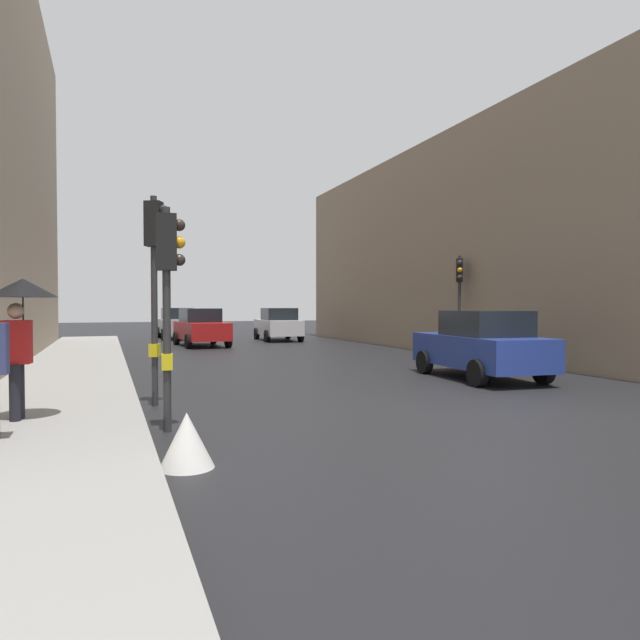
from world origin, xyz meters
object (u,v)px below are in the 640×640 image
at_px(traffic_light_near_right, 155,262).
at_px(car_red_sedan, 201,327).
at_px(traffic_light_near_left, 168,277).
at_px(pedestrian_with_umbrella, 21,309).
at_px(car_silver_hatchback, 177,323).
at_px(warning_sign_triangle, 187,440).
at_px(car_blue_van, 481,345).
at_px(traffic_light_mid_street, 459,288).
at_px(car_white_compact, 278,324).

bearing_deg(traffic_light_near_right, car_red_sedan, 78.25).
xyz_separation_m(traffic_light_near_right, traffic_light_near_left, (0.00, -2.34, -0.40)).
bearing_deg(pedestrian_with_umbrella, car_silver_hatchback, 78.05).
bearing_deg(warning_sign_triangle, car_blue_van, 34.02).
relative_size(traffic_light_near_left, warning_sign_triangle, 5.16).
xyz_separation_m(car_silver_hatchback, pedestrian_with_umbrella, (-4.98, -23.52, 0.96)).
distance_m(car_red_sedan, car_blue_van, 15.36).
relative_size(traffic_light_near_left, car_red_sedan, 0.78).
height_order(car_red_sedan, pedestrian_with_umbrella, pedestrian_with_umbrella).
bearing_deg(car_blue_van, traffic_light_near_left, -156.97).
xyz_separation_m(car_red_sedan, pedestrian_with_umbrella, (-5.34, -17.14, 0.96)).
bearing_deg(warning_sign_triangle, traffic_light_near_left, 89.90).
distance_m(traffic_light_near_right, traffic_light_mid_street, 12.70).
bearing_deg(traffic_light_mid_street, car_blue_van, -119.05).
distance_m(traffic_light_mid_street, car_silver_hatchback, 17.83).
height_order(traffic_light_mid_street, car_red_sedan, traffic_light_mid_street).
xyz_separation_m(traffic_light_near_right, car_white_compact, (7.82, 18.45, -1.84)).
distance_m(traffic_light_mid_street, car_blue_van, 6.12).
distance_m(traffic_light_near_left, car_red_sedan, 18.37).
xyz_separation_m(car_white_compact, pedestrian_with_umbrella, (-9.90, -19.90, 0.96)).
xyz_separation_m(car_silver_hatchback, warning_sign_triangle, (-2.90, -26.45, -0.55)).
height_order(traffic_light_near_left, warning_sign_triangle, traffic_light_near_left).
distance_m(traffic_light_near_left, car_white_compact, 22.25).
bearing_deg(traffic_light_near_left, traffic_light_mid_street, 38.00).
distance_m(traffic_light_near_left, warning_sign_triangle, 2.85).
bearing_deg(car_blue_van, pedestrian_with_umbrella, -165.81).
xyz_separation_m(traffic_light_near_left, pedestrian_with_umbrella, (-2.08, 0.88, -0.48)).
bearing_deg(warning_sign_triangle, traffic_light_mid_street, 44.02).
distance_m(car_red_sedan, pedestrian_with_umbrella, 17.98).
bearing_deg(car_blue_van, traffic_light_near_right, -172.07).
relative_size(car_silver_hatchback, pedestrian_with_umbrella, 1.97).
bearing_deg(car_silver_hatchback, car_blue_van, -75.85).
relative_size(car_red_sedan, warning_sign_triangle, 6.66).
bearing_deg(car_silver_hatchback, car_red_sedan, -86.75).
xyz_separation_m(car_red_sedan, car_blue_van, (4.91, -14.55, 0.00)).
height_order(traffic_light_mid_street, car_blue_van, traffic_light_mid_street).
bearing_deg(traffic_light_mid_street, car_silver_hatchback, 117.28).
height_order(car_blue_van, car_white_compact, same).
xyz_separation_m(traffic_light_mid_street, car_red_sedan, (-7.77, 9.40, -1.66)).
relative_size(traffic_light_near_left, car_blue_van, 0.78).
bearing_deg(traffic_light_mid_street, car_white_compact, 104.81).
bearing_deg(traffic_light_mid_street, traffic_light_near_left, -142.00).
xyz_separation_m(traffic_light_mid_street, car_blue_van, (-2.86, -5.15, -1.66)).
relative_size(traffic_light_mid_street, pedestrian_with_umbrella, 1.72).
height_order(car_blue_van, warning_sign_triangle, car_blue_van).
bearing_deg(pedestrian_with_umbrella, car_blue_van, 14.19).
relative_size(traffic_light_mid_street, car_white_compact, 0.86).
relative_size(car_red_sedan, car_blue_van, 1.00).
bearing_deg(car_red_sedan, car_silver_hatchback, 93.25).
bearing_deg(traffic_light_mid_street, traffic_light_near_right, -150.34).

